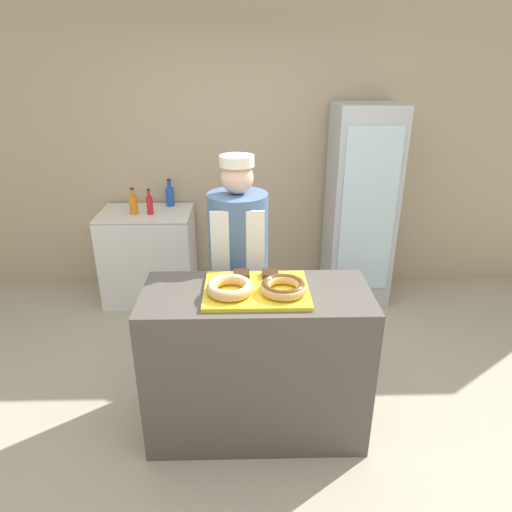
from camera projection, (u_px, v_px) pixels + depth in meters
ground_plane at (256, 424)px, 2.97m from camera, size 14.00×14.00×0.00m
wall_back at (251, 153)px, 4.39m from camera, size 8.00×0.06×2.70m
display_counter at (256, 362)px, 2.78m from camera, size 1.32×0.57×0.97m
serving_tray at (256, 290)px, 2.58m from camera, size 0.59×0.45×0.02m
donut_light_glaze at (230, 287)px, 2.51m from camera, size 0.27×0.27×0.06m
donut_chocolate_glaze at (283, 286)px, 2.52m from camera, size 0.27×0.27×0.06m
brownie_back_left at (241, 274)px, 2.71m from camera, size 0.10×0.10×0.03m
brownie_back_right at (270, 274)px, 2.71m from camera, size 0.10×0.10×0.03m
baker_person at (239, 267)px, 3.19m from camera, size 0.41×0.41×1.63m
beverage_fridge at (360, 207)px, 4.25m from camera, size 0.58×0.59×1.84m
chest_freezer at (149, 255)px, 4.40m from camera, size 0.85×0.59×0.88m
bottle_red at (150, 204)px, 4.14m from camera, size 0.06×0.06×0.23m
bottle_orange at (133, 204)px, 4.14m from camera, size 0.07×0.07×0.24m
bottle_blue at (170, 196)px, 4.38m from camera, size 0.08×0.08×0.26m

